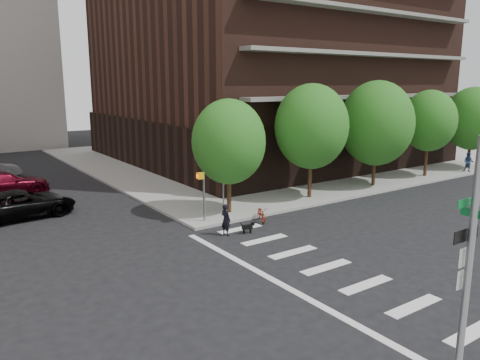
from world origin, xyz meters
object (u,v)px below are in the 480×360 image
scooter (261,213)px  dog_walker (226,220)px  parked_car_maroon (4,184)px  pedestrian_far (468,162)px  parked_car_black (22,204)px  traffic_signal (466,296)px

scooter → dog_walker: 3.00m
parked_car_maroon → pedestrian_far: bearing=-116.4°
parked_car_maroon → scooter: parked_car_maroon is taller
parked_car_black → pedestrian_far: 32.46m
traffic_signal → parked_car_maroon: 28.37m
parked_car_black → dog_walker: bearing=-145.4°
parked_car_maroon → pedestrian_far: pedestrian_far is taller
parked_car_maroon → pedestrian_far: (31.74, -12.86, 0.14)m
parked_car_maroon → dog_walker: parked_car_maroon is taller
parked_car_black → parked_car_maroon: parked_car_maroon is taller
parked_car_maroon → parked_car_black: bearing=175.7°
parked_car_maroon → dog_walker: (7.39, -14.78, -0.02)m
traffic_signal → parked_car_black: 22.45m
parked_car_black → pedestrian_far: size_ratio=3.50×
dog_walker → parked_car_black: bearing=28.9°
scooter → traffic_signal: bearing=-86.1°
scooter → pedestrian_far: bearing=26.9°
pedestrian_far → parked_car_maroon: bearing=-130.3°
scooter → parked_car_black: bearing=166.9°
parked_car_black → dog_walker: 11.43m
parked_car_maroon → dog_walker: size_ratio=3.54×
dog_walker → pedestrian_far: (24.35, 1.92, 0.16)m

